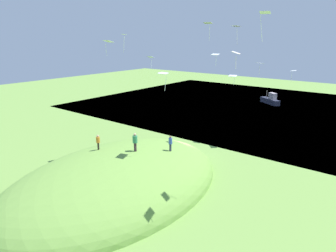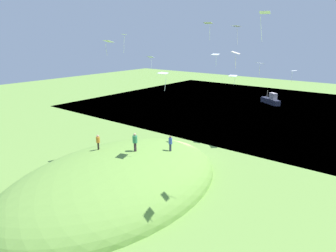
{
  "view_description": "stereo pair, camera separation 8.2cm",
  "coord_description": "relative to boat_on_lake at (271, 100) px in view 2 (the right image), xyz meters",
  "views": [
    {
      "loc": [
        28.86,
        19.87,
        14.33
      ],
      "look_at": [
        4.08,
        0.33,
        5.09
      ],
      "focal_mm": 32.56,
      "sensor_mm": 36.0,
      "label": 1
    },
    {
      "loc": [
        28.81,
        19.93,
        14.33
      ],
      "look_at": [
        4.08,
        0.33,
        5.09
      ],
      "focal_mm": 32.56,
      "sensor_mm": 36.0,
      "label": 2
    }
  ],
  "objects": [
    {
      "name": "kite_4",
      "position": [
        28.28,
        4.47,
        8.38
      ],
      "size": [
        0.98,
        1.23,
        1.38
      ],
      "color": "silver"
    },
    {
      "name": "ground_plane",
      "position": [
        37.65,
        3.49,
        -0.85
      ],
      "size": [
        160.0,
        160.0,
        0.0
      ],
      "primitive_type": "plane",
      "color": "#6D9643"
    },
    {
      "name": "person_walking_path",
      "position": [
        43.18,
        5.27,
        3.18
      ],
      "size": [
        0.44,
        0.44,
        1.65
      ],
      "rotation": [
        0.0,
        0.0,
        2.94
      ],
      "color": "#272C43",
      "rests_on": "grass_hill"
    },
    {
      "name": "person_watching_kites",
      "position": [
        46.32,
        3.31,
        3.77
      ],
      "size": [
        0.55,
        0.55,
        1.86
      ],
      "rotation": [
        0.0,
        0.0,
        4.53
      ],
      "color": "#3E2B31",
      "rests_on": "grass_hill"
    },
    {
      "name": "kite_10",
      "position": [
        33.46,
        3.39,
        14.99
      ],
      "size": [
        0.84,
        1.11,
        2.11
      ],
      "color": "white"
    },
    {
      "name": "kite_1",
      "position": [
        25.88,
        11.68,
        9.3
      ],
      "size": [
        0.98,
        0.74,
        1.48
      ],
      "color": "white"
    },
    {
      "name": "kite_2",
      "position": [
        27.73,
        7.85,
        10.21
      ],
      "size": [
        1.41,
        1.41,
        1.57
      ],
      "color": "white"
    },
    {
      "name": "kite_5",
      "position": [
        41.3,
        -2.95,
        13.57
      ],
      "size": [
        0.74,
        0.84,
        2.08
      ],
      "color": "white"
    },
    {
      "name": "kite_8",
      "position": [
        39.57,
        -0.46,
        11.21
      ],
      "size": [
        0.55,
        0.78,
        1.28
      ],
      "color": "white"
    },
    {
      "name": "kite_3",
      "position": [
        36.91,
        6.53,
        11.63
      ],
      "size": [
        0.64,
        0.88,
        1.32
      ],
      "color": "white"
    },
    {
      "name": "lake_water",
      "position": [
        5.03,
        3.49,
        -1.05
      ],
      "size": [
        53.84,
        80.0,
        0.4
      ],
      "primitive_type": "cube",
      "color": "#456694",
      "rests_on": "ground_plane"
    },
    {
      "name": "kite_9",
      "position": [
        43.53,
        14.25,
        15.02
      ],
      "size": [
        0.67,
        0.86,
        2.2
      ],
      "color": "white"
    },
    {
      "name": "kite_6",
      "position": [
        45.1,
        5.93,
        10.31
      ],
      "size": [
        1.37,
        1.17,
        1.62
      ],
      "color": "white"
    },
    {
      "name": "kite_11",
      "position": [
        43.14,
        -3.51,
        12.98
      ],
      "size": [
        0.9,
        1.23,
        1.7
      ],
      "color": "white"
    },
    {
      "name": "boat_on_lake",
      "position": [
        0.0,
        0.0,
        0.0
      ],
      "size": [
        4.36,
        5.34,
        2.78
      ],
      "rotation": [
        0.0,
        0.0,
        0.95
      ],
      "color": "#232739",
      "rests_on": "lake_water"
    },
    {
      "name": "kite_0",
      "position": [
        46.74,
        13.73,
        12.4
      ],
      "size": [
        0.96,
        0.79,
        1.14
      ],
      "color": "silver"
    },
    {
      "name": "grass_hill",
      "position": [
        48.17,
        2.37,
        -0.85
      ],
      "size": [
        25.25,
        16.41,
        7.05
      ],
      "primitive_type": "ellipsoid",
      "color": "#6F9D42",
      "rests_on": "ground_plane"
    },
    {
      "name": "kite_7",
      "position": [
        29.63,
        5.2,
        14.7
      ],
      "size": [
        1.33,
        1.44,
        2.33
      ],
      "color": "silver"
    },
    {
      "name": "person_on_hilltop",
      "position": [
        48.13,
        -0.12,
        3.49
      ],
      "size": [
        0.5,
        0.5,
        1.56
      ],
      "rotation": [
        0.0,
        0.0,
        0.5
      ],
      "color": "black",
      "rests_on": "grass_hill"
    }
  ]
}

